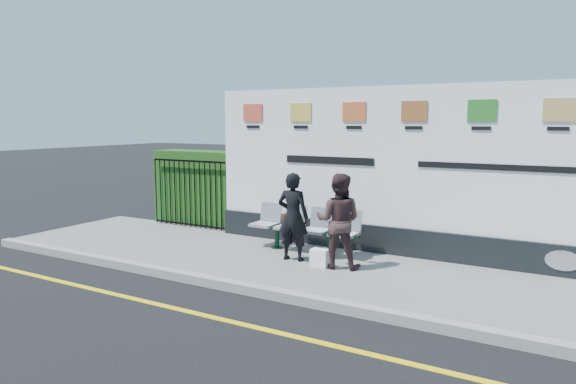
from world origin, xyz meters
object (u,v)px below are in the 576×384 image
object	(u,v)px
woman_left	(293,217)
woman_right	(338,221)
bench	(302,240)
billboard	(413,183)

from	to	relation	value
woman_left	woman_right	xyz separation A→B (m)	(0.86, -0.03, 0.02)
bench	woman_right	xyz separation A→B (m)	(0.98, -0.60, 0.55)
bench	woman_left	xyz separation A→B (m)	(0.12, -0.57, 0.54)
bench	woman_right	size ratio (longest dim) A/B	1.35
billboard	woman_right	world-z (taller)	billboard
billboard	woman_left	size ratio (longest dim) A/B	5.26
bench	woman_right	distance (m)	1.27
bench	woman_right	bearing A→B (deg)	-30.92
bench	woman_left	world-z (taller)	woman_left
bench	woman_left	size ratio (longest dim) A/B	1.38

